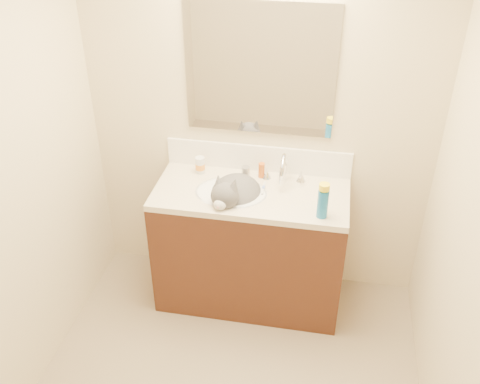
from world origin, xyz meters
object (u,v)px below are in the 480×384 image
at_px(vanity_cabinet, 250,249).
at_px(silver_jar, 246,171).
at_px(faucet, 283,171).
at_px(pill_bottle, 200,165).
at_px(basin, 231,202).
at_px(amber_bottle, 261,170).
at_px(spray_can, 323,204).
at_px(cat, 234,196).

height_order(vanity_cabinet, silver_jar, silver_jar).
relative_size(vanity_cabinet, faucet, 4.29).
distance_m(vanity_cabinet, pill_bottle, 0.64).
relative_size(basin, amber_bottle, 4.53).
bearing_deg(spray_can, basin, 164.40).
bearing_deg(faucet, basin, -150.88).
height_order(amber_bottle, spray_can, spray_can).
bearing_deg(amber_bottle, cat, -121.60).
relative_size(faucet, silver_jar, 4.46).
bearing_deg(spray_can, faucet, 128.87).
bearing_deg(pill_bottle, silver_jar, 3.29).
xyz_separation_m(faucet, spray_can, (0.26, -0.32, -0.00)).
bearing_deg(vanity_cabinet, silver_jar, 109.57).
xyz_separation_m(faucet, cat, (-0.28, -0.17, -0.11)).
bearing_deg(amber_bottle, silver_jar, 179.20).
xyz_separation_m(basin, pill_bottle, (-0.24, 0.20, 0.13)).
distance_m(silver_jar, amber_bottle, 0.10).
height_order(vanity_cabinet, cat, cat).
bearing_deg(pill_bottle, vanity_cabinet, -24.66).
distance_m(basin, cat, 0.06).
relative_size(silver_jar, amber_bottle, 0.63).
relative_size(faucet, amber_bottle, 2.82).
xyz_separation_m(cat, spray_can, (0.54, -0.15, 0.10)).
xyz_separation_m(basin, faucet, (0.30, 0.17, 0.16)).
height_order(faucet, cat, faucet).
bearing_deg(pill_bottle, amber_bottle, 2.25).
bearing_deg(silver_jar, spray_can, -36.18).
bearing_deg(pill_bottle, spray_can, -23.72).
distance_m(basin, spray_can, 0.60).
bearing_deg(silver_jar, basin, -104.37).
xyz_separation_m(vanity_cabinet, amber_bottle, (0.04, 0.18, 0.50)).
distance_m(cat, amber_bottle, 0.26).
height_order(pill_bottle, silver_jar, pill_bottle).
bearing_deg(cat, spray_can, -2.54).
bearing_deg(vanity_cabinet, pill_bottle, 155.34).
bearing_deg(faucet, vanity_cabinet, -142.71).
xyz_separation_m(basin, amber_bottle, (0.16, 0.21, 0.12)).
relative_size(pill_bottle, amber_bottle, 1.11).
distance_m(faucet, pill_bottle, 0.54).
bearing_deg(amber_bottle, spray_can, -42.35).
height_order(basin, silver_jar, silver_jar).
distance_m(vanity_cabinet, faucet, 0.58).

